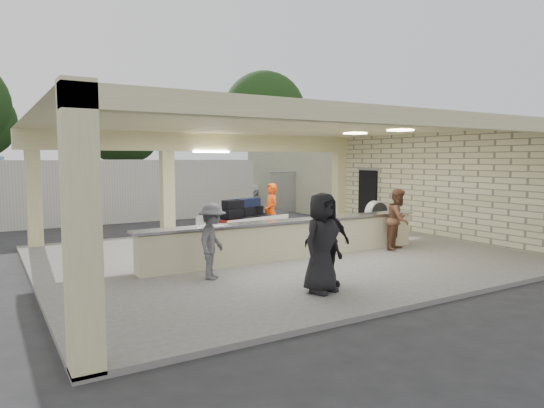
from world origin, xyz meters
TOP-DOWN VIEW (x-y plane):
  - ground at (0.00, 0.00)m, footprint 120.00×120.00m
  - pavilion at (0.21, 0.66)m, footprint 12.01×10.00m
  - baggage_counter at (0.00, -0.50)m, footprint 8.20×0.58m
  - luggage_cart at (-0.29, 1.72)m, footprint 2.63×1.98m
  - drum_fan at (5.50, 2.23)m, footprint 0.94×0.51m
  - baggage_handler at (0.87, 1.98)m, footprint 0.43×0.69m
  - passenger_a at (3.19, -1.11)m, footprint 0.90×0.69m
  - passenger_b at (-0.93, -3.21)m, footprint 1.05×0.46m
  - passenger_c at (-2.67, -1.52)m, footprint 0.97×1.02m
  - passenger_d at (-1.31, -3.54)m, footprint 1.00×0.62m
  - car_white_a at (8.71, 13.64)m, footprint 5.84×3.55m
  - car_white_b at (10.29, 13.09)m, footprint 4.91×2.32m
  - car_dark at (6.18, 15.12)m, footprint 4.18×1.79m
  - container_white at (-1.71, 10.46)m, footprint 12.05×2.64m
  - fence at (11.00, 9.00)m, footprint 12.06×0.06m
  - tree_mid at (2.32, 26.16)m, footprint 6.00×5.60m
  - tree_right at (14.32, 25.16)m, footprint 7.20×7.00m
  - adjacent_building at (9.50, 10.00)m, footprint 6.00×8.00m

SIDE VIEW (x-z plane):
  - ground at x=0.00m, z-range 0.00..0.00m
  - baggage_counter at x=0.00m, z-range 0.10..1.08m
  - drum_fan at x=5.50m, z-range 0.14..1.16m
  - car_dark at x=6.18m, z-range 0.00..1.36m
  - car_white_b at x=10.29m, z-range 0.00..1.49m
  - car_white_a at x=8.71m, z-range 0.00..1.56m
  - luggage_cart at x=-0.29m, z-range 0.18..1.55m
  - passenger_c at x=-2.67m, z-range 0.10..1.71m
  - passenger_a at x=3.19m, z-range 0.10..1.80m
  - passenger_b at x=-0.93m, z-range 0.10..1.84m
  - baggage_handler at x=0.87m, z-range 0.10..1.89m
  - passenger_d at x=-1.31m, z-range 0.10..2.01m
  - fence at x=11.00m, z-range 0.04..2.07m
  - container_white at x=-1.71m, z-range 0.00..2.60m
  - pavilion at x=0.21m, z-range -0.43..3.12m
  - adjacent_building at x=9.50m, z-range 0.00..3.20m
  - tree_mid at x=2.32m, z-range 0.96..8.96m
  - tree_right at x=14.32m, z-range 1.21..11.21m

